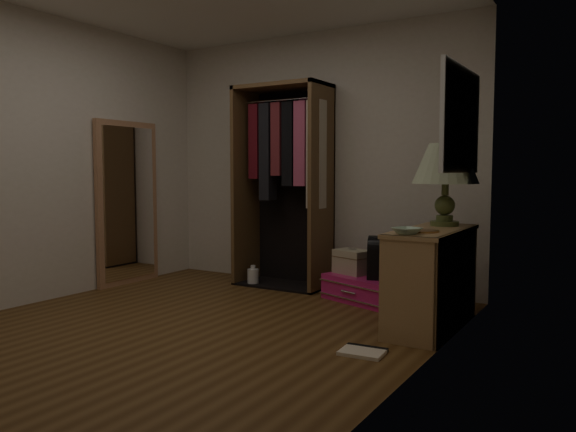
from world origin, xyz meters
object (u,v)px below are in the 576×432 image
object	(u,v)px
floor_mirror	(128,203)
table_lamp	(446,166)
pink_suitcase	(370,288)
black_bag	(389,257)
console_bookshelf	(433,275)
train_case	(352,261)
open_wardrobe	(286,168)
white_jug	(253,277)

from	to	relation	value
floor_mirror	table_lamp	size ratio (longest dim) A/B	2.62
pink_suitcase	black_bag	bearing A→B (deg)	3.86
console_bookshelf	black_bag	bearing A→B (deg)	138.92
floor_mirror	train_case	distance (m)	2.44
console_bookshelf	pink_suitcase	world-z (taller)	console_bookshelf
train_case	console_bookshelf	bearing A→B (deg)	-11.74
train_case	table_lamp	size ratio (longest dim) A/B	0.59
train_case	black_bag	size ratio (longest dim) A/B	0.96
floor_mirror	pink_suitcase	size ratio (longest dim) A/B	1.90
train_case	table_lamp	world-z (taller)	table_lamp
black_bag	console_bookshelf	bearing A→B (deg)	-57.03
open_wardrobe	pink_suitcase	size ratio (longest dim) A/B	2.29
table_lamp	console_bookshelf	bearing A→B (deg)	-90.88
console_bookshelf	floor_mirror	xyz separation A→B (m)	(-3.24, -0.04, 0.46)
pink_suitcase	white_jug	size ratio (longest dim) A/B	4.33
open_wardrobe	black_bag	xyz separation A→B (m)	(1.22, -0.25, -0.79)
train_case	black_bag	bearing A→B (deg)	7.45
pink_suitcase	black_bag	world-z (taller)	black_bag
open_wardrobe	train_case	distance (m)	1.22
pink_suitcase	floor_mirror	bearing A→B (deg)	-147.52
console_bookshelf	pink_suitcase	size ratio (longest dim) A/B	1.25
console_bookshelf	train_case	bearing A→B (deg)	149.29
open_wardrobe	pink_suitcase	xyz separation A→B (m)	(1.02, -0.20, -1.10)
black_bag	white_jug	xyz separation A→B (m)	(-1.52, 0.08, -0.34)
pink_suitcase	train_case	distance (m)	0.29
pink_suitcase	white_jug	xyz separation A→B (m)	(-1.32, 0.03, -0.03)
open_wardrobe	table_lamp	bearing A→B (deg)	-14.74
open_wardrobe	train_case	xyz separation A→B (m)	(0.83, -0.17, -0.87)
pink_suitcase	table_lamp	world-z (taller)	table_lamp
table_lamp	white_jug	world-z (taller)	table_lamp
black_bag	table_lamp	world-z (taller)	table_lamp
pink_suitcase	open_wardrobe	bearing A→B (deg)	-171.43
console_bookshelf	black_bag	xyz separation A→B (m)	(-0.54, 0.47, 0.04)
open_wardrobe	pink_suitcase	world-z (taller)	open_wardrobe
train_case	table_lamp	xyz separation A→B (m)	(0.93, -0.29, 0.88)
open_wardrobe	black_bag	distance (m)	1.47
black_bag	train_case	bearing A→B (deg)	152.54
black_bag	white_jug	world-z (taller)	black_bag
console_bookshelf	pink_suitcase	bearing A→B (deg)	144.55
train_case	open_wardrobe	bearing A→B (deg)	-172.91
open_wardrobe	black_bag	size ratio (longest dim) A/B	5.11
train_case	black_bag	world-z (taller)	black_bag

